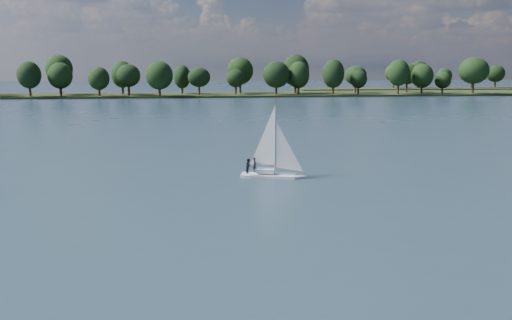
# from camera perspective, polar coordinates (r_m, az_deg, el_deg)

# --- Properties ---
(ground) EXTENTS (700.00, 700.00, 0.00)m
(ground) POSITION_cam_1_polar(r_m,az_deg,el_deg) (121.69, -4.09, 3.87)
(ground) COLOR #233342
(ground) RESTS_ON ground
(far_shore) EXTENTS (660.00, 40.00, 1.50)m
(far_shore) POSITION_cam_1_polar(r_m,az_deg,el_deg) (233.32, -5.76, 6.45)
(far_shore) COLOR black
(far_shore) RESTS_ON ground
(far_shore_back) EXTENTS (220.00, 30.00, 1.40)m
(far_shore_back) POSITION_cam_1_polar(r_m,az_deg,el_deg) (327.11, 23.41, 6.55)
(far_shore_back) COLOR black
(far_shore_back) RESTS_ON ground
(sailboat) EXTENTS (6.39, 3.38, 8.10)m
(sailboat) POSITION_cam_1_polar(r_m,az_deg,el_deg) (59.62, 1.31, 0.38)
(sailboat) COLOR white
(sailboat) RESTS_ON ground
(treeline) EXTENTS (562.53, 73.57, 18.47)m
(treeline) POSITION_cam_1_polar(r_m,az_deg,el_deg) (229.66, -8.23, 8.38)
(treeline) COLOR black
(treeline) RESTS_ON ground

